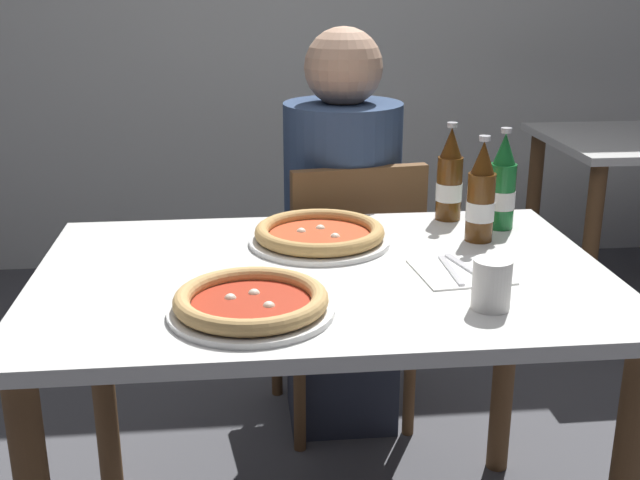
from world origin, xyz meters
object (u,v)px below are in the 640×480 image
object	(u,v)px
beer_bottle_left	(450,179)
pizza_marinara_far	(251,303)
dining_table_main	(322,320)
beer_bottle_center	(502,187)
beer_bottle_right	(481,197)
paper_cup	(492,284)
chair_behind_table	(347,281)
napkin_with_cutlery	(460,271)
pizza_margherita_near	(320,235)
diner_seated	(342,243)

from	to	relation	value
beer_bottle_left	pizza_marinara_far	bearing A→B (deg)	-133.02
dining_table_main	beer_bottle_left	distance (m)	0.54
pizza_marinara_far	beer_bottle_center	distance (m)	0.77
pizza_marinara_far	beer_bottle_right	xyz separation A→B (m)	(0.54, 0.37, 0.08)
beer_bottle_center	paper_cup	xyz separation A→B (m)	(-0.18, -0.48, -0.06)
dining_table_main	chair_behind_table	bearing A→B (deg)	77.15
pizza_marinara_far	beer_bottle_right	bearing A→B (deg)	34.63
beer_bottle_right	napkin_with_cutlery	distance (m)	0.25
chair_behind_table	beer_bottle_left	distance (m)	0.51
dining_table_main	beer_bottle_left	size ratio (longest dim) A/B	4.86
pizza_margherita_near	pizza_marinara_far	size ratio (longest dim) A/B	1.06
pizza_margherita_near	beer_bottle_center	bearing A→B (deg)	9.27
diner_seated	dining_table_main	bearing A→B (deg)	-101.04
dining_table_main	paper_cup	xyz separation A→B (m)	(0.29, -0.23, 0.16)
beer_bottle_center	dining_table_main	bearing A→B (deg)	-151.66
diner_seated	paper_cup	world-z (taller)	diner_seated
beer_bottle_left	beer_bottle_right	distance (m)	0.18
dining_table_main	pizza_margherita_near	bearing A→B (deg)	86.09
diner_seated	beer_bottle_left	world-z (taller)	diner_seated
chair_behind_table	diner_seated	xyz separation A→B (m)	(-0.01, 0.05, 0.10)
beer_bottle_left	beer_bottle_center	size ratio (longest dim) A/B	1.00
chair_behind_table	paper_cup	bearing A→B (deg)	91.56
beer_bottle_center	paper_cup	bearing A→B (deg)	-110.01
dining_table_main	napkin_with_cutlery	distance (m)	0.31
diner_seated	napkin_with_cutlery	size ratio (longest dim) A/B	6.12
dining_table_main	chair_behind_table	size ratio (longest dim) A/B	1.41
napkin_with_cutlery	dining_table_main	bearing A→B (deg)	171.02
diner_seated	chair_behind_table	bearing A→B (deg)	-78.15
dining_table_main	pizza_marinara_far	distance (m)	0.29
beer_bottle_right	paper_cup	distance (m)	0.41
chair_behind_table	napkin_with_cutlery	size ratio (longest dim) A/B	4.30
diner_seated	beer_bottle_left	xyz separation A→B (m)	(0.23, -0.32, 0.27)
beer_bottle_left	paper_cup	xyz separation A→B (m)	(-0.07, -0.57, -0.06)
beer_bottle_right	napkin_with_cutlery	world-z (taller)	beer_bottle_right
chair_behind_table	pizza_margherita_near	distance (m)	0.54
pizza_margherita_near	paper_cup	world-z (taller)	paper_cup
pizza_marinara_far	napkin_with_cutlery	size ratio (longest dim) A/B	1.55
chair_behind_table	pizza_marinara_far	world-z (taller)	chair_behind_table
diner_seated	beer_bottle_right	size ratio (longest dim) A/B	4.89
beer_bottle_center	napkin_with_cutlery	bearing A→B (deg)	-121.33
pizza_margherita_near	napkin_with_cutlery	size ratio (longest dim) A/B	1.65
chair_behind_table	pizza_margherita_near	size ratio (longest dim) A/B	2.60
pizza_marinara_far	napkin_with_cutlery	xyz separation A→B (m)	(0.44, 0.17, -0.02)
chair_behind_table	pizza_margherita_near	bearing A→B (deg)	65.17
pizza_margherita_near	pizza_marinara_far	xyz separation A→B (m)	(-0.17, -0.39, 0.00)
beer_bottle_center	napkin_with_cutlery	distance (m)	0.36
beer_bottle_right	napkin_with_cutlery	xyz separation A→B (m)	(-0.10, -0.21, -0.10)
chair_behind_table	pizza_marinara_far	bearing A→B (deg)	61.88
pizza_marinara_far	beer_bottle_left	distance (m)	0.75
beer_bottle_right	paper_cup	bearing A→B (deg)	-103.65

